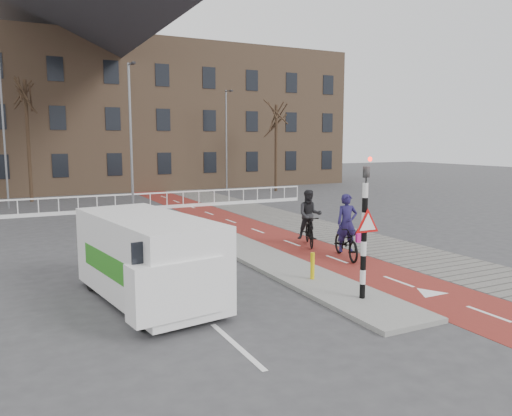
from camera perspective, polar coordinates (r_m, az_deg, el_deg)
name	(u,v)px	position (r m, az deg, el deg)	size (l,w,h in m)	color
ground	(335,280)	(14.83, 9.01, -8.09)	(120.00, 120.00, 0.00)	#38383A
bike_lane	(239,224)	(24.06, -1.95, -1.86)	(2.50, 60.00, 0.01)	maroon
sidewalk	(289,220)	(25.33, 3.83, -1.38)	(3.00, 60.00, 0.01)	slate
curb_island	(253,253)	(17.80, -0.36, -5.11)	(1.80, 16.00, 0.12)	gray
traffic_signal	(365,224)	(12.47, 12.34, -1.82)	(0.80, 0.80, 3.68)	black
bollard	(312,266)	(14.27, 6.47, -6.59)	(0.12, 0.12, 0.76)	#D3B90B
cyclist_near	(347,237)	(17.33, 10.31, -3.25)	(1.34, 2.28, 2.21)	black
cyclist_far	(309,223)	(19.12, 6.13, -1.70)	(1.37, 2.08, 2.15)	black
van	(148,257)	(12.78, -12.27, -5.48)	(2.77, 5.28, 2.16)	white
railing	(78,208)	(29.02, -19.64, -0.05)	(28.00, 0.10, 0.99)	silver
townhouse_row	(76,93)	(44.07, -19.89, 12.25)	(46.00, 10.00, 15.90)	#7F6047
tree_mid	(28,142)	(35.84, -24.58, 6.92)	(0.23, 0.23, 7.86)	black
tree_right	(276,148)	(39.64, 2.31, 6.83)	(0.24, 0.24, 6.76)	black
streetlight_near	(131,143)	(25.67, -14.09, 7.20)	(0.12, 0.12, 7.75)	slate
streetlight_left	(4,133)	(32.93, -26.87, 7.62)	(0.12, 0.12, 8.84)	slate
streetlight_right	(226,141)	(39.36, -3.41, 7.61)	(0.12, 0.12, 7.85)	slate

